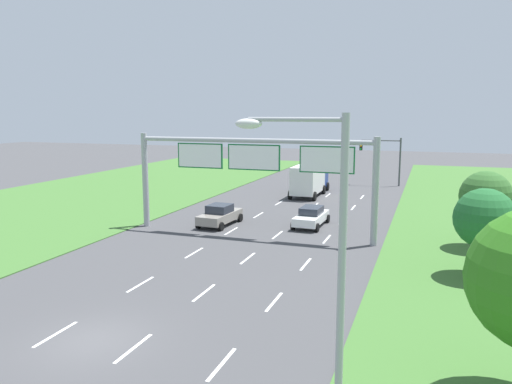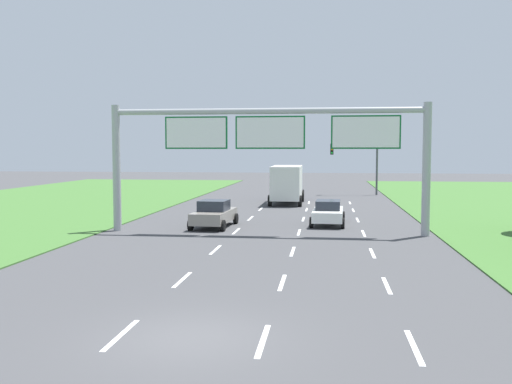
# 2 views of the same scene
# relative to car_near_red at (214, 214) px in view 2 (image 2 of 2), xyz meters

# --- Properties ---
(ground_plane) EXTENTS (200.00, 200.00, 0.00)m
(ground_plane) POSITION_rel_car_near_red_xyz_m (3.31, -19.54, -0.78)
(ground_plane) COLOR #424244
(lane_dashes_inner_left) EXTENTS (0.14, 56.40, 0.01)m
(lane_dashes_inner_left) POSITION_rel_car_near_red_xyz_m (1.56, -10.54, -0.77)
(lane_dashes_inner_left) COLOR white
(lane_dashes_inner_left) RESTS_ON ground_plane
(lane_dashes_inner_right) EXTENTS (0.14, 56.40, 0.01)m
(lane_dashes_inner_right) POSITION_rel_car_near_red_xyz_m (5.06, -10.54, -0.77)
(lane_dashes_inner_right) COLOR white
(lane_dashes_inner_right) RESTS_ON ground_plane
(lane_dashes_slip) EXTENTS (0.14, 56.40, 0.01)m
(lane_dashes_slip) POSITION_rel_car_near_red_xyz_m (8.56, -10.54, -0.77)
(lane_dashes_slip) COLOR white
(lane_dashes_slip) RESTS_ON ground_plane
(car_near_red) EXTENTS (2.31, 4.54, 1.58)m
(car_near_red) POSITION_rel_car_near_red_xyz_m (0.00, 0.00, 0.00)
(car_near_red) COLOR gray
(car_near_red) RESTS_ON ground_plane
(car_lead_silver) EXTENTS (2.15, 4.49, 1.47)m
(car_lead_silver) POSITION_rel_car_near_red_xyz_m (6.65, 1.94, -0.03)
(car_lead_silver) COLOR white
(car_lead_silver) RESTS_ON ground_plane
(box_truck) EXTENTS (2.71, 7.96, 3.19)m
(box_truck) POSITION_rel_car_near_red_xyz_m (3.25, 15.81, 0.94)
(box_truck) COLOR navy
(box_truck) RESTS_ON ground_plane
(sign_gantry) EXTENTS (17.24, 0.44, 7.00)m
(sign_gantry) POSITION_rel_car_near_red_xyz_m (3.53, -2.13, 4.19)
(sign_gantry) COLOR #9EA0A5
(sign_gantry) RESTS_ON ground_plane
(traffic_light_mast) EXTENTS (4.76, 0.49, 5.60)m
(traffic_light_mast) POSITION_rel_car_near_red_xyz_m (9.63, 25.60, 3.09)
(traffic_light_mast) COLOR #47494F
(traffic_light_mast) RESTS_ON ground_plane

